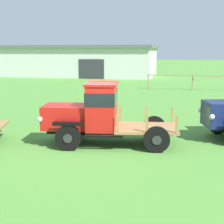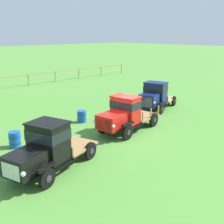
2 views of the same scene
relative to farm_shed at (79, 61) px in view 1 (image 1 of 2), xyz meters
name	(u,v)px [view 1 (image 1 of 2)]	position (x,y,z in m)	size (l,w,h in m)	color
ground_plane	(93,146)	(11.57, -33.40, -2.08)	(240.00, 240.00, 0.00)	#518E38
farm_shed	(79,61)	(0.00, 0.00, 0.00)	(20.93, 9.47, 4.12)	silver
vintage_truck_second_in_line	(96,113)	(11.63, -33.10, -0.90)	(5.21, 2.64, 2.31)	black
oil_drum_near_fence	(104,116)	(11.02, -29.64, -1.67)	(0.65, 0.65, 0.83)	#1951B2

